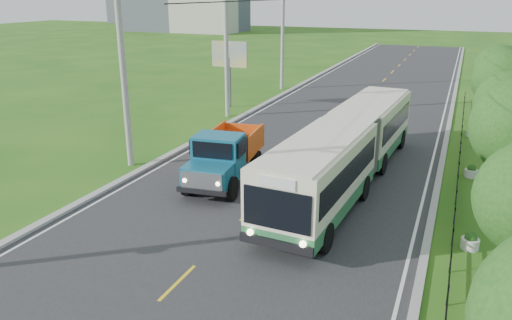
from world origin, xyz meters
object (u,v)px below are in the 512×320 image
Objects in this scene: planter_far at (472,132)px; dump_truck at (225,153)px; planter_near at (470,242)px; tree_fourth at (510,109)px; pole_near at (124,70)px; tree_back at (499,72)px; billboard_left at (229,58)px; tree_fifth at (504,83)px; planter_mid at (471,172)px; pole_mid at (227,47)px; pole_far at (283,34)px; bus at (348,145)px.

dump_truck is at bearing -130.06° from planter_far.
planter_near is 11.54m from dump_truck.
tree_fourth is 0.85× the size of dump_truck.
pole_near is 1.82× the size of tree_back.
tree_back is 19.48m from billboard_left.
tree_fourth is at bearing -90.00° from tree_fifth.
pole_near is at bearing 169.91° from planter_near.
tree_fourth reaches higher than planter_mid.
pole_near is 14.93× the size of planter_far.
planter_mid is at bearing 18.57° from dump_truck.
tree_back is 0.86× the size of dump_truck.
pole_near reaches higher than tree_back.
pole_mid is at bearing 138.35° from planter_near.
pole_far is 1.92× the size of billboard_left.
pole_near is 14.93× the size of planter_mid.
pole_mid is at bearing -164.16° from tree_back.
pole_mid is 18.18m from tree_fifth.
pole_near is at bearing -163.48° from planter_mid.
pole_mid reaches higher than planter_near.
pole_far is 20.70m from planter_far.
planter_near is (-1.26, -14.14, -3.57)m from tree_fifth.
tree_back is 5.48m from planter_far.
planter_near and planter_far have the same top height.
planter_far is 18.56m from billboard_left.
tree_fourth is 8.06× the size of planter_near.
planter_near is (16.86, -27.00, -4.81)m from pole_far.
planter_mid is 20.99m from billboard_left.
pole_mid is (0.00, 12.00, 0.00)m from pole_near.
tree_fourth is at bearing -80.92° from planter_far.
tree_fourth is 0.32× the size of bus.
tree_back reaches higher than planter_mid.
billboard_left is 0.82× the size of dump_truck.
tree_back reaches higher than planter_far.
pole_mid is at bearing -67.58° from billboard_left.
tree_back is 12.66m from planter_mid.
planter_far is (-1.26, -4.14, -3.37)m from tree_back.
pole_mid is at bearing -176.61° from planter_far.
pole_near and pole_mid have the same top height.
tree_fourth is at bearing -20.74° from pole_mid.
planter_near is at bearing -10.09° from pole_near.
tree_fifth is 0.34× the size of bus.
pole_mid is at bearing 108.29° from dump_truck.
tree_back reaches higher than dump_truck.
pole_near is at bearing -85.28° from billboard_left.
tree_back is 8.21× the size of planter_far.
pole_far is 19.43m from tree_back.
planter_far is (16.86, 13.00, -4.81)m from pole_near.
planter_near is 7.46m from bus.
pole_far reaches higher than tree_fifth.
bus is (-5.58, -11.34, 1.66)m from planter_far.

